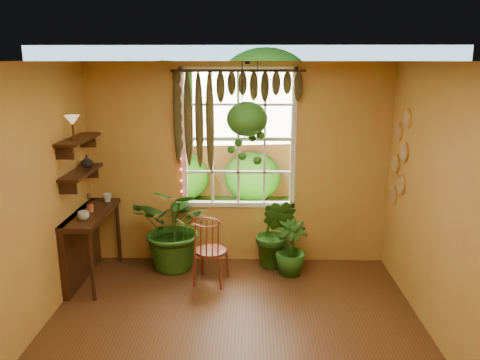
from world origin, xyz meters
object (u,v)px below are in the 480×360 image
Objects in this scene: windsor_chair at (210,260)px; hanging_basket at (247,123)px; counter_ledge at (84,238)px; potted_plant_mid at (275,233)px; potted_plant_left at (176,227)px.

windsor_chair is 0.84× the size of hanging_basket.
counter_ledge is 0.95× the size of hanging_basket.
windsor_chair is at bearing -150.01° from potted_plant_mid.
windsor_chair is 1.76m from hanging_basket.
potted_plant_mid is 0.78× the size of hanging_basket.
hanging_basket is (0.92, -0.00, 1.37)m from potted_plant_left.
hanging_basket reaches higher than potted_plant_left.
windsor_chair reaches higher than counter_ledge.
potted_plant_left reaches higher than windsor_chair.
potted_plant_mid is 1.52m from hanging_basket.
hanging_basket reaches higher than potted_plant_mid.
potted_plant_mid is at bearing 41.59° from windsor_chair.
windsor_chair is at bearing -2.73° from counter_ledge.
potted_plant_left is (-0.48, 0.41, 0.28)m from windsor_chair.
windsor_chair reaches higher than potted_plant_mid.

